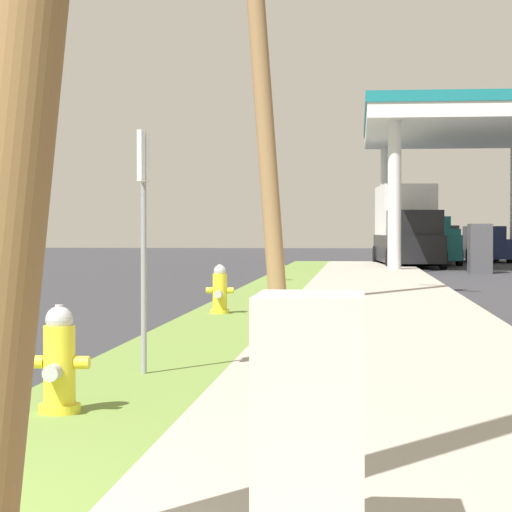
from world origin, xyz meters
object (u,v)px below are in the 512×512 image
Objects in this scene: utility_pole_midground at (257,13)px; utility_cabinet at (310,436)px; street_sign_post at (144,201)px; fire_hydrant_second at (220,292)px; truck_black_at_forecourt at (407,228)px; fire_hydrant_third at (277,268)px; car_navy_by_near_pump at (483,246)px; truck_teal_on_apron at (428,242)px; fire_hydrant_nearest at (59,366)px.

utility_pole_midground reaches higher than utility_cabinet.
utility_pole_midground is at bearing 89.41° from street_sign_post.
fire_hydrant_second is 24.97m from truck_black_at_forecourt.
fire_hydrant_third is at bearing 94.75° from utility_cabinet.
truck_black_at_forecourt reaches higher than fire_hydrant_third.
truck_teal_on_apron is at bearing -128.19° from car_navy_by_near_pump.
utility_cabinet is (1.87, -22.53, 0.14)m from fire_hydrant_third.
utility_cabinet reaches higher than fire_hydrant_nearest.
utility_pole_midground reaches higher than fire_hydrant_second.
street_sign_post is at bearing -89.41° from fire_hydrant_third.
truck_black_at_forecourt is 1.19× the size of truck_teal_on_apron.
fire_hydrant_third is (-0.01, 19.51, 0.00)m from fire_hydrant_nearest.
utility_pole_midground is 1.52× the size of truck_black_at_forecourt.
truck_teal_on_apron is (4.72, 34.86, -0.72)m from street_sign_post.
fire_hydrant_second is at bearing 90.31° from fire_hydrant_nearest.
utility_cabinet is at bearing -85.25° from fire_hydrant_third.
fire_hydrant_nearest is at bearing 121.68° from utility_cabinet.
utility_cabinet is 0.48× the size of street_sign_post.
truck_teal_on_apron is at bearing 85.66° from utility_cabinet.
utility_cabinet reaches higher than fire_hydrant_second.
truck_teal_on_apron reaches higher than fire_hydrant_second.
utility_pole_midground reaches higher than truck_black_at_forecourt.
street_sign_post reaches higher than fire_hydrant_third.
fire_hydrant_nearest is 37.22m from truck_teal_on_apron.
fire_hydrant_nearest is 1.00× the size of fire_hydrant_second.
fire_hydrant_third is 0.35× the size of street_sign_post.
fire_hydrant_nearest is 3.55m from utility_cabinet.
fire_hydrant_nearest is 0.11× the size of truck_black_at_forecourt.
fire_hydrant_second is at bearing -97.10° from utility_pole_midground.
street_sign_post is (0.17, 2.03, 1.19)m from fire_hydrant_nearest.
street_sign_post is at bearing -96.73° from truck_black_at_forecourt.
truck_black_at_forecourt reaches higher than fire_hydrant_second.
fire_hydrant_third is (0.04, 10.69, 0.00)m from fire_hydrant_second.
fire_hydrant_third is 0.16× the size of car_navy_by_near_pump.
fire_hydrant_third is 14.51m from truck_black_at_forecourt.
truck_black_at_forecourt reaches higher than truck_teal_on_apron.
street_sign_post is at bearing -97.71° from truck_teal_on_apron.
utility_pole_midground reaches higher than street_sign_post.
truck_black_at_forecourt is at bearing 86.84° from utility_cabinet.
fire_hydrant_third is 17.52m from street_sign_post.
utility_pole_midground is at bearing -99.28° from truck_black_at_forecourt.
utility_cabinet is 0.22× the size of car_navy_by_near_pump.
utility_cabinet is at bearing -97.46° from car_navy_by_near_pump.
utility_pole_midground is (0.27, 11.36, 4.72)m from fire_hydrant_nearest.
truck_black_at_forecourt is (3.89, 13.94, 1.04)m from fire_hydrant_third.
fire_hydrant_nearest is 1.00× the size of fire_hydrant_third.
truck_teal_on_apron reaches higher than fire_hydrant_third.
fire_hydrant_nearest is at bearing -89.98° from fire_hydrant_third.
street_sign_post is (0.18, -17.47, 1.19)m from fire_hydrant_third.
truck_black_at_forecourt reaches higher than utility_cabinet.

